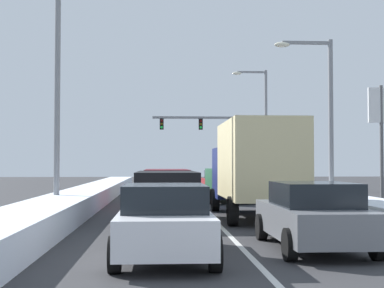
{
  "coord_description": "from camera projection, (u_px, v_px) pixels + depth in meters",
  "views": [
    {
      "loc": [
        -1.89,
        -5.04,
        1.93
      ],
      "look_at": [
        -0.11,
        25.48,
        3.01
      ],
      "focal_mm": 52.35,
      "sensor_mm": 36.0,
      "label": 1
    }
  ],
  "objects": [
    {
      "name": "snow_bank_left_shoulder",
      "position": [
        87.0,
        197.0,
        26.47
      ],
      "size": [
        1.91,
        47.84,
        0.75
      ],
      "primitive_type": "cube",
      "color": "silver",
      "rests_on": "ground"
    },
    {
      "name": "box_truck_right_lane_second",
      "position": [
        255.0,
        165.0,
        19.86
      ],
      "size": [
        2.53,
        7.2,
        3.36
      ],
      "color": "navy",
      "rests_on": "ground"
    },
    {
      "name": "ground_plane",
      "position": [
        206.0,
        212.0,
        22.43
      ],
      "size": [
        120.0,
        120.0,
        0.0
      ],
      "primitive_type": "plane",
      "color": "#333335"
    },
    {
      "name": "street_lamp_right_far",
      "position": [
        262.0,
        119.0,
        42.48
      ],
      "size": [
        2.66,
        0.36,
        9.06
      ],
      "color": "gray",
      "rests_on": "ground"
    },
    {
      "name": "snow_bank_right_shoulder",
      "position": [
        308.0,
        197.0,
        27.09
      ],
      "size": [
        1.84,
        47.84,
        0.68
      ],
      "primitive_type": "cube",
      "color": "silver",
      "rests_on": "ground"
    },
    {
      "name": "traffic_light_gantry",
      "position": [
        211.0,
        134.0,
        48.76
      ],
      "size": [
        7.54,
        0.47,
        6.2
      ],
      "color": "slate",
      "rests_on": "ground"
    },
    {
      "name": "suv_green_right_lane_third",
      "position": [
        228.0,
        182.0,
        28.37
      ],
      "size": [
        2.16,
        4.9,
        1.67
      ],
      "color": "#1E5633",
      "rests_on": "ground"
    },
    {
      "name": "lane_stripe_between_right_lane_and_center_lane",
      "position": [
        199.0,
        204.0,
        26.77
      ],
      "size": [
        0.14,
        47.84,
        0.01
      ],
      "primitive_type": "cube",
      "color": "silver",
      "rests_on": "ground"
    },
    {
      "name": "sedan_white_center_lane_nearest",
      "position": [
        165.0,
        221.0,
        11.42
      ],
      "size": [
        2.0,
        4.5,
        1.51
      ],
      "color": "silver",
      "rests_on": "ground"
    },
    {
      "name": "street_lamp_left_mid",
      "position": [
        66.0,
        70.0,
        21.38
      ],
      "size": [
        2.66,
        0.36,
        9.4
      ],
      "color": "gray",
      "rests_on": "ground"
    },
    {
      "name": "sedan_red_right_lane_fourth",
      "position": [
        218.0,
        182.0,
        35.33
      ],
      "size": [
        2.0,
        4.5,
        1.51
      ],
      "color": "maroon",
      "rests_on": "ground"
    },
    {
      "name": "sedan_gray_right_lane_nearest",
      "position": [
        313.0,
        215.0,
        12.66
      ],
      "size": [
        2.0,
        4.5,
        1.51
      ],
      "color": "slate",
      "rests_on": "ground"
    },
    {
      "name": "sedan_tan_center_lane_fourth",
      "position": [
        160.0,
        184.0,
        32.05
      ],
      "size": [
        2.0,
        4.5,
        1.51
      ],
      "color": "#937F60",
      "rests_on": "ground"
    },
    {
      "name": "suv_maroon_center_lane_third",
      "position": [
        167.0,
        184.0,
        25.5
      ],
      "size": [
        2.16,
        4.9,
        1.67
      ],
      "color": "maroon",
      "rests_on": "ground"
    },
    {
      "name": "street_lamp_right_mid",
      "position": [
        322.0,
        105.0,
        25.07
      ],
      "size": [
        2.66,
        0.36,
        7.52
      ],
      "color": "gray",
      "rests_on": "ground"
    },
    {
      "name": "suv_black_center_lane_second",
      "position": [
        166.0,
        191.0,
        18.61
      ],
      "size": [
        2.16,
        4.9,
        1.67
      ],
      "color": "black",
      "rests_on": "ground"
    }
  ]
}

